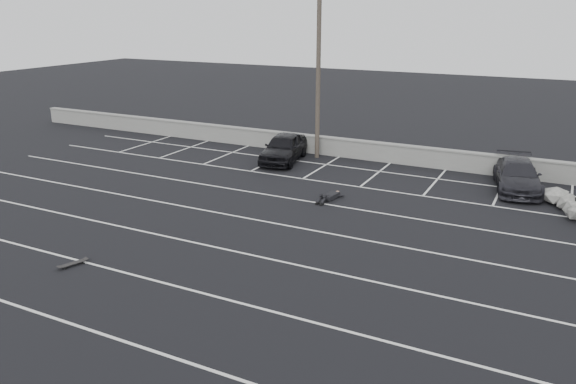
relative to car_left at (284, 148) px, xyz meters
The scene contains 8 objects.
ground 12.44m from the car_left, 69.22° to the right, with size 120.00×120.00×0.00m, color black.
seawall 5.02m from the car_left, 28.53° to the left, with size 50.00×0.45×1.06m.
stall_lines 8.43m from the car_left, 59.03° to the right, with size 36.00×20.05×0.01m.
car_left is the anchor object (origin of this frame).
car_right 12.04m from the car_left, ahead, with size 1.90×4.69×1.36m, color black.
utility_pole 4.44m from the car_left, 50.77° to the left, with size 1.24×0.25×9.29m.
person 6.81m from the car_left, 44.27° to the right, with size 1.17×2.34×0.45m, color black, non-canonical shape.
skateboard 15.00m from the car_left, 90.29° to the right, with size 0.47×0.85×0.10m.
Camera 1 is at (9.39, -15.13, 8.03)m, focal length 35.00 mm.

